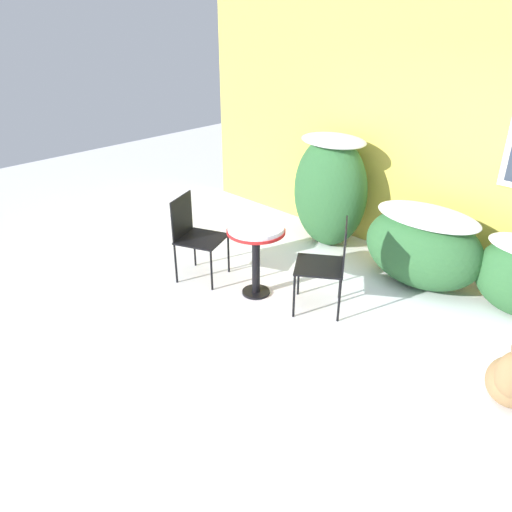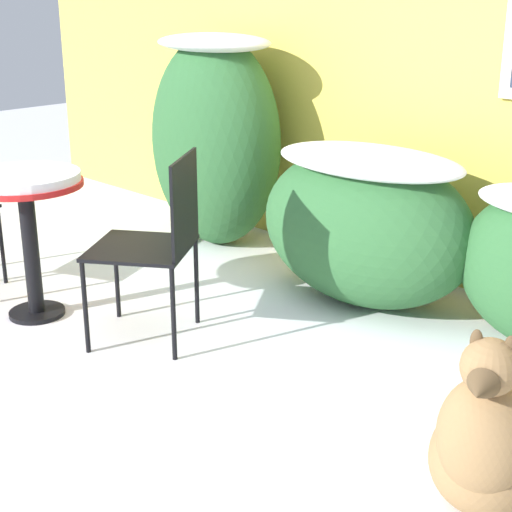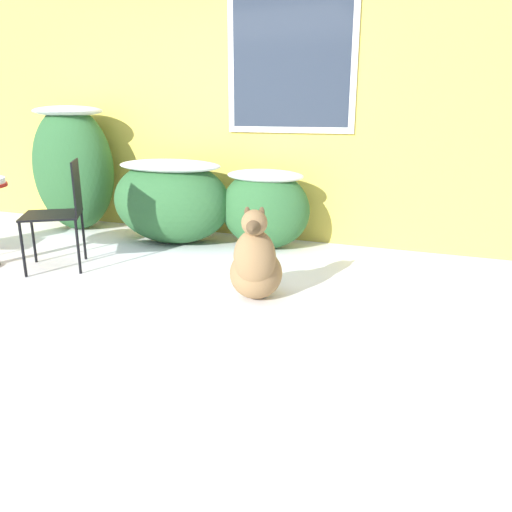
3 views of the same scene
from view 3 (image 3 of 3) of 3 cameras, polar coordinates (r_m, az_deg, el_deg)
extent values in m
plane|color=white|center=(4.15, -19.27, -3.85)|extent=(16.00, 16.00, 0.00)
cube|color=#DBC14C|center=(5.75, -5.85, 18.10)|extent=(8.00, 0.06, 3.10)
cube|color=silver|center=(5.36, 3.98, 22.38)|extent=(1.35, 0.04, 1.59)
cube|color=#2D3847|center=(5.34, 3.93, 22.40)|extent=(1.23, 0.01, 1.47)
ellipsoid|color=#2D6033|center=(6.25, -20.14, 9.32)|extent=(0.99, 0.75, 1.42)
ellipsoid|color=white|center=(6.22, -20.74, 15.25)|extent=(0.84, 0.64, 0.12)
ellipsoid|color=#2D6033|center=(5.36, -9.66, 6.12)|extent=(1.32, 0.82, 0.88)
ellipsoid|color=white|center=(5.30, -9.86, 10.15)|extent=(1.12, 0.70, 0.12)
ellipsoid|color=#2D6033|center=(5.07, 1.03, 5.34)|extent=(0.93, 0.60, 0.80)
ellipsoid|color=white|center=(5.01, 1.05, 9.17)|extent=(0.79, 0.51, 0.12)
cube|color=black|center=(4.74, -22.31, 4.36)|extent=(0.67, 0.67, 0.02)
cube|color=black|center=(4.66, -19.81, 7.44)|extent=(0.26, 0.37, 0.46)
cylinder|color=black|center=(5.04, -24.10, 1.94)|extent=(0.02, 0.02, 0.47)
cylinder|color=black|center=(4.62, -25.11, 0.61)|extent=(0.02, 0.02, 0.47)
cylinder|color=black|center=(4.97, -19.11, 2.28)|extent=(0.02, 0.02, 0.47)
cylinder|color=black|center=(4.54, -19.67, 0.96)|extent=(0.02, 0.02, 0.47)
ellipsoid|color=#937047|center=(3.75, 0.00, -1.98)|extent=(0.51, 0.55, 0.38)
ellipsoid|color=#937047|center=(3.57, -0.15, -0.19)|extent=(0.37, 0.35, 0.41)
sphere|color=#937047|center=(3.48, -0.19, 3.82)|extent=(0.18, 0.18, 0.18)
cone|color=brown|center=(3.35, -0.36, 3.08)|extent=(0.13, 0.12, 0.10)
ellipsoid|color=brown|center=(3.48, -1.01, 5.00)|extent=(0.05, 0.04, 0.08)
ellipsoid|color=brown|center=(3.48, 0.66, 4.97)|extent=(0.05, 0.04, 0.08)
ellipsoid|color=#937047|center=(3.98, 0.21, -2.46)|extent=(0.14, 0.22, 0.07)
camera|label=1|loc=(1.60, -121.40, 60.56)|focal=35.00mm
camera|label=2|loc=(1.20, 9.55, 34.02)|focal=55.00mm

